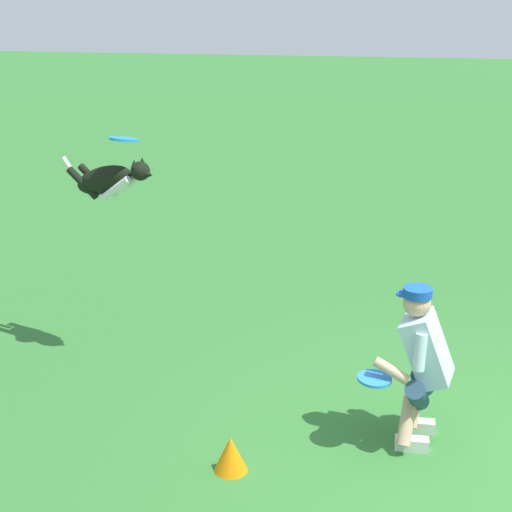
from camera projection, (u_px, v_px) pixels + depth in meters
The scene contains 6 objects.
ground_plane at pixel (502, 475), 6.03m from camera, with size 60.00×60.00×0.00m, color #327331.
person at pixel (421, 361), 6.25m from camera, with size 0.65×0.66×1.29m.
dog at pixel (109, 180), 7.35m from camera, with size 1.01×0.51×0.47m.
frisbee_flying at pixel (124, 139), 7.10m from camera, with size 0.26×0.26×0.02m, color #1E8CDA.
frisbee_held at pixel (375, 379), 6.17m from camera, with size 0.26×0.26×0.02m, color #2D84E9.
training_cone at pixel (231, 454), 6.05m from camera, with size 0.25×0.25×0.28m, color orange.
Camera 1 is at (1.02, 5.36, 3.55)m, focal length 57.26 mm.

